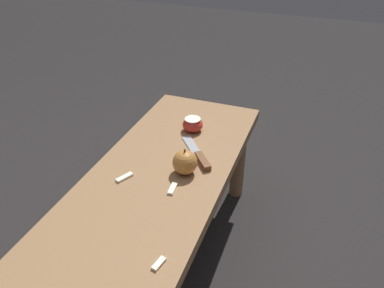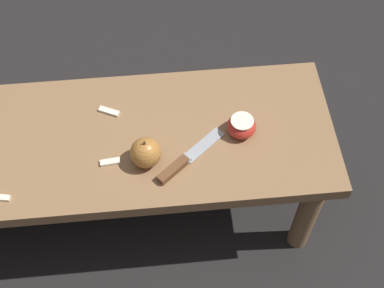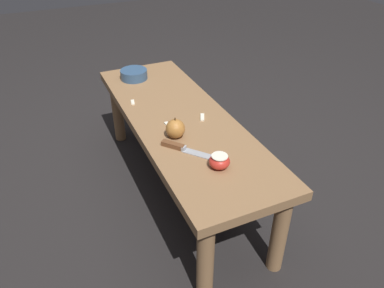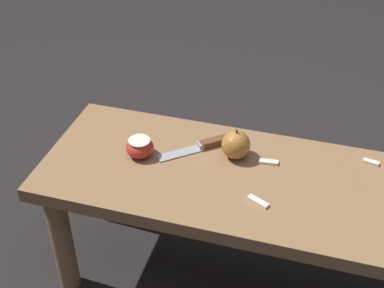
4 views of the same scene
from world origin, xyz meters
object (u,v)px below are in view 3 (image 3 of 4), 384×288
knife (180,147)px  apple_whole (175,129)px  bowl (134,74)px  wooden_bench (180,129)px  apple_cut (219,161)px

knife → apple_whole: bearing=128.7°
bowl → apple_whole: bearing=178.6°
wooden_bench → apple_whole: size_ratio=14.47×
knife → bowl: 0.73m
bowl → wooden_bench: bearing=-172.5°
wooden_bench → apple_cut: apple_cut is taller
knife → apple_cut: bearing=-12.2°
apple_whole → wooden_bench: bearing=-28.9°
apple_whole → bowl: size_ratio=0.63×
knife → apple_whole: size_ratio=2.11×
apple_whole → apple_cut: apple_whole is taller
wooden_bench → knife: size_ratio=6.87×
apple_whole → apple_cut: bearing=-164.9°
wooden_bench → apple_cut: (-0.40, 0.01, 0.09)m
apple_cut → bowl: (0.89, 0.05, -0.00)m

